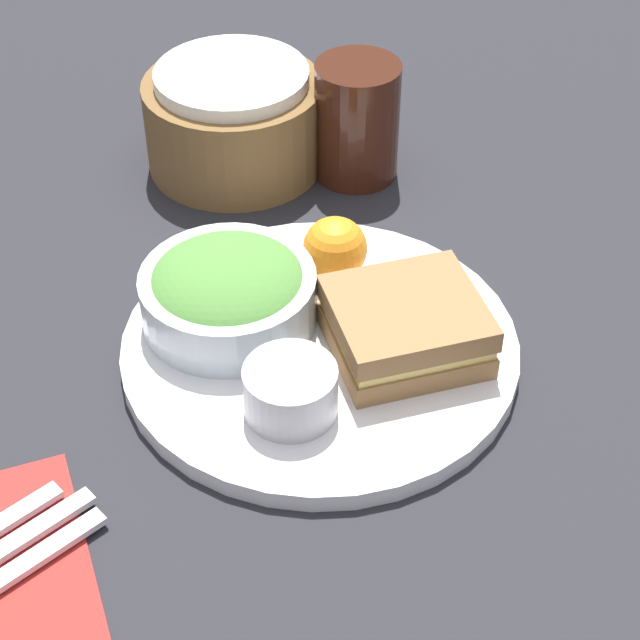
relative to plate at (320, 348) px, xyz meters
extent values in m
plane|color=#232328|center=(0.00, 0.00, -0.01)|extent=(4.00, 4.00, 0.00)
cylinder|color=silver|center=(0.00, 0.00, 0.00)|extent=(0.28, 0.28, 0.01)
cube|color=olive|center=(0.05, -0.03, 0.02)|extent=(0.11, 0.10, 0.02)
cube|color=#E5C666|center=(0.05, -0.03, 0.03)|extent=(0.10, 0.10, 0.01)
cube|color=olive|center=(0.05, -0.03, 0.04)|extent=(0.11, 0.10, 0.02)
cylinder|color=silver|center=(-0.05, 0.05, 0.03)|extent=(0.13, 0.13, 0.04)
ellipsoid|color=#4C8438|center=(-0.05, 0.05, 0.04)|extent=(0.12, 0.12, 0.05)
cylinder|color=#B7B7BC|center=(-0.04, -0.06, 0.03)|extent=(0.06, 0.06, 0.04)
sphere|color=orange|center=(0.04, 0.07, 0.03)|extent=(0.05, 0.05, 0.05)
cylinder|color=#38190F|center=(0.11, 0.21, 0.05)|extent=(0.07, 0.07, 0.10)
cylinder|color=brown|center=(0.02, 0.26, 0.03)|extent=(0.16, 0.16, 0.08)
cylinder|color=white|center=(0.02, 0.26, 0.08)|extent=(0.13, 0.13, 0.01)
camera|label=1|loc=(-0.19, -0.53, 0.53)|focal=60.00mm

